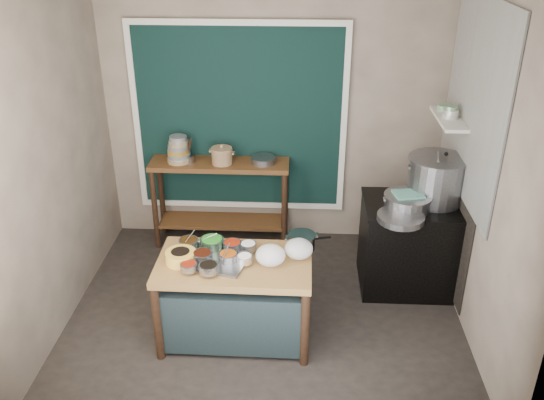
# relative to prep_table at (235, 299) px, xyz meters

# --- Properties ---
(floor) EXTENTS (3.50, 3.00, 0.02)m
(floor) POSITION_rel_prep_table_xyz_m (0.23, 0.30, -0.39)
(floor) COLOR #29231F
(floor) RESTS_ON ground
(back_wall) EXTENTS (3.50, 0.02, 2.80)m
(back_wall) POSITION_rel_prep_table_xyz_m (0.23, 1.81, 1.02)
(back_wall) COLOR gray
(back_wall) RESTS_ON floor
(left_wall) EXTENTS (0.02, 3.00, 2.80)m
(left_wall) POSITION_rel_prep_table_xyz_m (-1.53, 0.30, 1.02)
(left_wall) COLOR gray
(left_wall) RESTS_ON floor
(right_wall) EXTENTS (0.02, 3.00, 2.80)m
(right_wall) POSITION_rel_prep_table_xyz_m (1.99, 0.30, 1.02)
(right_wall) COLOR gray
(right_wall) RESTS_ON floor
(curtain_panel) EXTENTS (2.10, 0.02, 1.90)m
(curtain_panel) POSITION_rel_prep_table_xyz_m (-0.12, 1.77, 0.98)
(curtain_panel) COLOR black
(curtain_panel) RESTS_ON back_wall
(curtain_frame) EXTENTS (2.22, 0.03, 2.02)m
(curtain_frame) POSITION_rel_prep_table_xyz_m (-0.12, 1.76, 0.98)
(curtain_frame) COLOR beige
(curtain_frame) RESTS_ON back_wall
(tile_panel) EXTENTS (0.02, 1.70, 1.70)m
(tile_panel) POSITION_rel_prep_table_xyz_m (1.96, 0.85, 1.48)
(tile_panel) COLOR #B2B2AA
(tile_panel) RESTS_ON right_wall
(soot_patch) EXTENTS (0.01, 1.30, 1.30)m
(soot_patch) POSITION_rel_prep_table_xyz_m (1.97, 0.95, 0.32)
(soot_patch) COLOR black
(soot_patch) RESTS_ON right_wall
(wall_shelf) EXTENTS (0.22, 0.70, 0.03)m
(wall_shelf) POSITION_rel_prep_table_xyz_m (1.86, 1.15, 1.23)
(wall_shelf) COLOR beige
(wall_shelf) RESTS_ON right_wall
(prep_table) EXTENTS (1.26, 0.73, 0.75)m
(prep_table) POSITION_rel_prep_table_xyz_m (0.00, 0.00, 0.00)
(prep_table) COLOR olive
(prep_table) RESTS_ON floor
(back_counter) EXTENTS (1.45, 0.40, 0.95)m
(back_counter) POSITION_rel_prep_table_xyz_m (-0.32, 1.58, 0.10)
(back_counter) COLOR #593719
(back_counter) RESTS_ON floor
(stove_block) EXTENTS (0.90, 0.68, 0.85)m
(stove_block) POSITION_rel_prep_table_xyz_m (1.58, 0.85, 0.05)
(stove_block) COLOR black
(stove_block) RESTS_ON floor
(stove_top) EXTENTS (0.92, 0.69, 0.03)m
(stove_top) POSITION_rel_prep_table_xyz_m (1.58, 0.85, 0.49)
(stove_top) COLOR black
(stove_top) RESTS_ON stove_block
(condiment_tray) EXTENTS (0.65, 0.54, 0.03)m
(condiment_tray) POSITION_rel_prep_table_xyz_m (-0.17, 0.01, 0.39)
(condiment_tray) COLOR gray
(condiment_tray) RESTS_ON prep_table
(condiment_bowls) EXTENTS (0.69, 0.54, 0.08)m
(condiment_bowls) POSITION_rel_prep_table_xyz_m (-0.20, 0.03, 0.43)
(condiment_bowls) COLOR gray
(condiment_bowls) RESTS_ON condiment_tray
(yellow_basin) EXTENTS (0.27, 0.27, 0.10)m
(yellow_basin) POSITION_rel_prep_table_xyz_m (-0.42, -0.04, 0.42)
(yellow_basin) COLOR gold
(yellow_basin) RESTS_ON prep_table
(saucepan) EXTENTS (0.29, 0.29, 0.13)m
(saucepan) POSITION_rel_prep_table_xyz_m (0.54, 0.23, 0.44)
(saucepan) COLOR gray
(saucepan) RESTS_ON prep_table
(plastic_bag_a) EXTENTS (0.28, 0.26, 0.18)m
(plastic_bag_a) POSITION_rel_prep_table_xyz_m (0.30, -0.04, 0.46)
(plastic_bag_a) COLOR white
(plastic_bag_a) RESTS_ON prep_table
(plastic_bag_b) EXTENTS (0.25, 0.22, 0.17)m
(plastic_bag_b) POSITION_rel_prep_table_xyz_m (0.52, 0.07, 0.46)
(plastic_bag_b) COLOR white
(plastic_bag_b) RESTS_ON prep_table
(bowl_stack) EXTENTS (0.25, 0.25, 0.28)m
(bowl_stack) POSITION_rel_prep_table_xyz_m (-0.74, 1.57, 0.70)
(bowl_stack) COLOR tan
(bowl_stack) RESTS_ON back_counter
(utensil_cup) EXTENTS (0.16, 0.16, 0.08)m
(utensil_cup) POSITION_rel_prep_table_xyz_m (-0.63, 1.57, 0.61)
(utensil_cup) COLOR gray
(utensil_cup) RESTS_ON back_counter
(ceramic_crock) EXTENTS (0.28, 0.28, 0.15)m
(ceramic_crock) POSITION_rel_prep_table_xyz_m (-0.29, 1.54, 0.65)
(ceramic_crock) COLOR olive
(ceramic_crock) RESTS_ON back_counter
(wide_bowl) EXTENTS (0.30, 0.30, 0.06)m
(wide_bowl) POSITION_rel_prep_table_xyz_m (0.14, 1.58, 0.61)
(wide_bowl) COLOR gray
(wide_bowl) RESTS_ON back_counter
(stock_pot) EXTENTS (0.66, 0.66, 0.43)m
(stock_pot) POSITION_rel_prep_table_xyz_m (1.76, 0.92, 0.72)
(stock_pot) COLOR gray
(stock_pot) RESTS_ON stove_top
(pot_lid) EXTENTS (0.23, 0.50, 0.48)m
(pot_lid) POSITION_rel_prep_table_xyz_m (1.80, 0.94, 0.74)
(pot_lid) COLOR gray
(pot_lid) RESTS_ON stove_top
(steamer) EXTENTS (0.53, 0.53, 0.14)m
(steamer) POSITION_rel_prep_table_xyz_m (1.48, 0.74, 0.58)
(steamer) COLOR gray
(steamer) RESTS_ON stove_top
(green_cloth) EXTENTS (0.29, 0.24, 0.02)m
(green_cloth) POSITION_rel_prep_table_xyz_m (1.48, 0.74, 0.66)
(green_cloth) COLOR #579788
(green_cloth) RESTS_ON steamer
(shallow_pan) EXTENTS (0.48, 0.48, 0.05)m
(shallow_pan) POSITION_rel_prep_table_xyz_m (1.40, 0.52, 0.53)
(shallow_pan) COLOR gray
(shallow_pan) RESTS_ON stove_top
(shelf_bowl_stack) EXTENTS (0.14, 0.14, 0.11)m
(shelf_bowl_stack) POSITION_rel_prep_table_xyz_m (1.86, 1.13, 1.29)
(shelf_bowl_stack) COLOR silver
(shelf_bowl_stack) RESTS_ON wall_shelf
(shelf_bowl_green) EXTENTS (0.17, 0.17, 0.05)m
(shelf_bowl_green) POSITION_rel_prep_table_xyz_m (1.86, 1.36, 1.27)
(shelf_bowl_green) COLOR gray
(shelf_bowl_green) RESTS_ON wall_shelf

